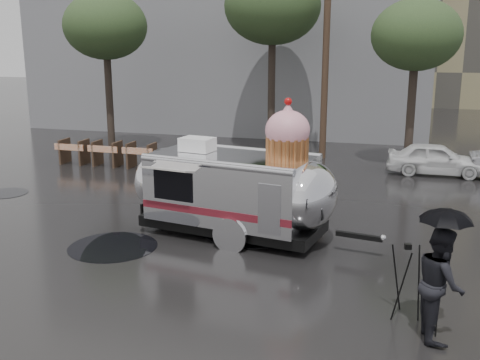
% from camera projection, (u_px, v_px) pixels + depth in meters
% --- Properties ---
extents(ground, '(120.00, 120.00, 0.00)m').
position_uv_depth(ground, '(109.00, 279.00, 11.72)').
color(ground, black).
rests_on(ground, ground).
extents(puddles, '(10.91, 9.69, 0.01)m').
position_uv_depth(puddles, '(127.00, 237.00, 14.28)').
color(puddles, black).
rests_on(puddles, ground).
extents(grey_building, '(22.00, 12.00, 13.00)m').
position_uv_depth(grey_building, '(241.00, 14.00, 33.65)').
color(grey_building, slate).
rests_on(grey_building, ground).
extents(utility_pole, '(1.60, 0.28, 9.00)m').
position_uv_depth(utility_pole, '(326.00, 47.00, 23.02)').
color(utility_pole, '#473323').
rests_on(utility_pole, ground).
extents(tree_left, '(3.64, 3.64, 6.95)m').
position_uv_depth(tree_left, '(105.00, 27.00, 24.43)').
color(tree_left, '#382D26').
rests_on(tree_left, ground).
extents(tree_mid, '(4.20, 4.20, 8.03)m').
position_uv_depth(tree_mid, '(273.00, 6.00, 24.21)').
color(tree_mid, '#382D26').
rests_on(tree_mid, ground).
extents(tree_right, '(3.36, 3.36, 6.42)m').
position_uv_depth(tree_right, '(416.00, 36.00, 21.04)').
color(tree_right, '#382D26').
rests_on(tree_right, ground).
extents(barricade_row, '(4.30, 0.80, 1.00)m').
position_uv_depth(barricade_row, '(107.00, 153.00, 22.39)').
color(barricade_row, '#473323').
rests_on(barricade_row, ground).
extents(airstream_trailer, '(6.70, 2.99, 3.65)m').
position_uv_depth(airstream_trailer, '(235.00, 187.00, 14.14)').
color(airstream_trailer, silver).
rests_on(airstream_trailer, ground).
extents(person_right, '(0.65, 0.99, 1.93)m').
position_uv_depth(person_right, '(440.00, 283.00, 9.23)').
color(person_right, black).
rests_on(person_right, ground).
extents(umbrella_black, '(1.06, 1.06, 2.27)m').
position_uv_depth(umbrella_black, '(445.00, 229.00, 9.00)').
color(umbrella_black, black).
rests_on(umbrella_black, ground).
extents(tripod, '(0.55, 0.57, 1.40)m').
position_uv_depth(tripod, '(406.00, 275.00, 9.96)').
color(tripod, black).
rests_on(tripod, ground).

